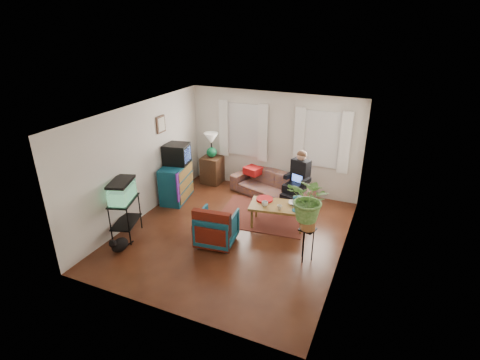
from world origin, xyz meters
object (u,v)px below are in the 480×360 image
at_px(sofa, 271,182).
at_px(side_table, 212,170).
at_px(plant_stand, 306,245).
at_px(coffee_table, 278,215).
at_px(dresser, 176,182).
at_px(armchair, 217,226).
at_px(aquarium_stand, 126,218).

xyz_separation_m(sofa, side_table, (-1.80, 0.19, -0.04)).
bearing_deg(plant_stand, coffee_table, 131.48).
xyz_separation_m(dresser, armchair, (1.84, -1.38, -0.09)).
xyz_separation_m(side_table, aquarium_stand, (-0.35, -3.20, 0.05)).
height_order(side_table, dresser, dresser).
bearing_deg(sofa, armchair, -78.96).
bearing_deg(coffee_table, side_table, 137.87).
bearing_deg(armchair, sofa, -103.76).
height_order(dresser, aquarium_stand, dresser).
distance_m(sofa, armchair, 2.49).
bearing_deg(side_table, sofa, -6.12).
bearing_deg(armchair, side_table, -67.47).
xyz_separation_m(coffee_table, plant_stand, (0.90, -1.02, 0.09)).
xyz_separation_m(sofa, aquarium_stand, (-2.15, -3.01, 0.00)).
relative_size(coffee_table, plant_stand, 1.77).
distance_m(armchair, plant_stand, 1.82).
relative_size(side_table, dresser, 0.72).
relative_size(dresser, coffee_table, 0.85).
relative_size(armchair, plant_stand, 1.11).
distance_m(side_table, armchair, 3.06).
bearing_deg(dresser, coffee_table, -15.70).
height_order(dresser, coffee_table, dresser).
height_order(dresser, plant_stand, dresser).
relative_size(side_table, coffee_table, 0.62).
relative_size(aquarium_stand, plant_stand, 1.23).
height_order(side_table, coffee_table, side_table).
height_order(armchair, plant_stand, armchair).
relative_size(armchair, coffee_table, 0.63).
height_order(sofa, aquarium_stand, aquarium_stand).
height_order(sofa, armchair, sofa).
xyz_separation_m(armchair, plant_stand, (1.81, 0.14, -0.04)).
bearing_deg(aquarium_stand, plant_stand, -7.97).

